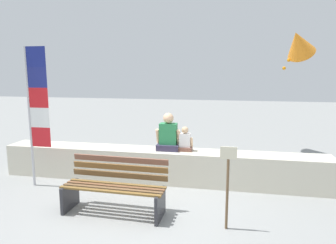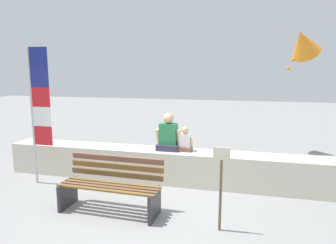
# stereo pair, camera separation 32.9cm
# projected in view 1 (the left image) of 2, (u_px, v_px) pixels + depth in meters

# --- Properties ---
(ground_plane) EXTENTS (40.00, 40.00, 0.00)m
(ground_plane) POSITION_uv_depth(u_px,v_px,m) (144.00, 207.00, 5.27)
(ground_plane) COLOR gray
(seawall_ledge) EXTENTS (6.87, 0.62, 0.68)m
(seawall_ledge) POSITION_uv_depth(u_px,v_px,m) (160.00, 165.00, 6.49)
(seawall_ledge) COLOR beige
(seawall_ledge) RESTS_ON ground
(park_bench) EXTENTS (1.71, 0.66, 0.88)m
(park_bench) POSITION_uv_depth(u_px,v_px,m) (115.00, 187.00, 5.04)
(park_bench) COLOR brown
(park_bench) RESTS_ON ground
(person_adult) EXTENTS (0.51, 0.38, 0.78)m
(person_adult) POSITION_uv_depth(u_px,v_px,m) (168.00, 136.00, 6.39)
(person_adult) COLOR #342E49
(person_adult) RESTS_ON seawall_ledge
(person_child) EXTENTS (0.33, 0.24, 0.51)m
(person_child) POSITION_uv_depth(u_px,v_px,m) (185.00, 141.00, 6.34)
(person_child) COLOR brown
(person_child) RESTS_ON seawall_ledge
(flag_banner) EXTENTS (0.45, 0.05, 2.78)m
(flag_banner) POSITION_uv_depth(u_px,v_px,m) (35.00, 105.00, 5.98)
(flag_banner) COLOR #B7B7BC
(flag_banner) RESTS_ON ground
(kite_orange) EXTENTS (0.97, 1.03, 0.99)m
(kite_orange) POSITION_uv_depth(u_px,v_px,m) (299.00, 43.00, 6.73)
(kite_orange) COLOR orange
(sign_post) EXTENTS (0.24, 0.04, 1.25)m
(sign_post) POSITION_uv_depth(u_px,v_px,m) (228.00, 181.00, 4.42)
(sign_post) COLOR brown
(sign_post) RESTS_ON ground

